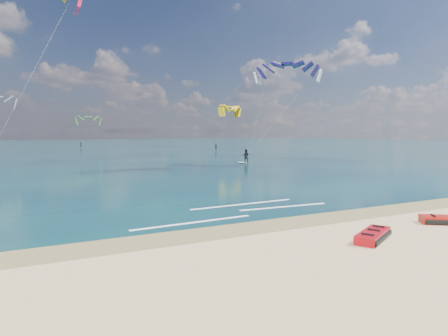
# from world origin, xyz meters

# --- Properties ---
(ground) EXTENTS (320.00, 320.00, 0.00)m
(ground) POSITION_xyz_m (0.00, 40.00, 0.00)
(ground) COLOR tan
(ground) RESTS_ON ground
(wet_sand_strip) EXTENTS (320.00, 2.40, 0.01)m
(wet_sand_strip) POSITION_xyz_m (0.00, 3.00, 0.00)
(wet_sand_strip) COLOR brown
(wet_sand_strip) RESTS_ON ground
(sea) EXTENTS (320.00, 200.00, 0.04)m
(sea) POSITION_xyz_m (0.00, 104.00, 0.02)
(sea) COLOR #082030
(sea) RESTS_ON ground
(packed_kite_left) EXTENTS (2.96, 2.30, 0.43)m
(packed_kite_left) POSITION_xyz_m (3.30, -1.10, 0.00)
(packed_kite_left) COLOR #A60810
(packed_kite_left) RESTS_ON ground
(kitesurfer_far) EXTENTS (10.12, 9.56, 14.85)m
(kitesurfer_far) POSITION_xyz_m (20.43, 32.68, 7.72)
(kitesurfer_far) COLOR #95B81B
(kitesurfer_far) RESTS_ON sea
(shoreline_foam) EXTENTS (12.33, 3.64, 0.01)m
(shoreline_foam) POSITION_xyz_m (1.44, 6.53, 0.05)
(shoreline_foam) COLOR white
(shoreline_foam) RESTS_ON ground
(distant_kites) EXTENTS (73.06, 32.71, 12.61)m
(distant_kites) POSITION_xyz_m (-8.18, 78.53, 5.29)
(distant_kites) COLOR #D23D87
(distant_kites) RESTS_ON ground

